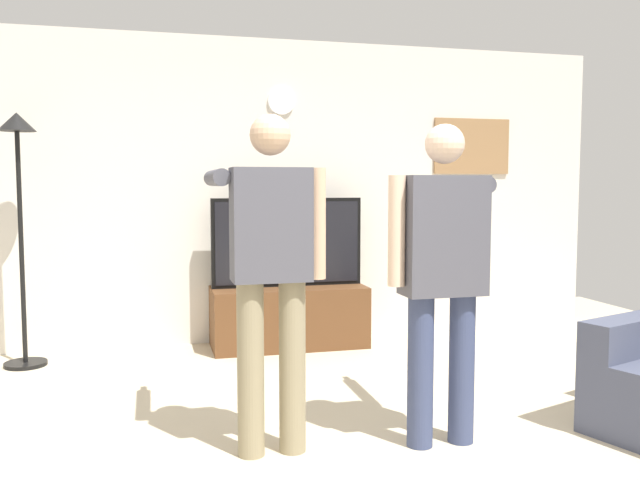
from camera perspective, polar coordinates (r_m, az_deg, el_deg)
name	(u,v)px	position (r m, az deg, el deg)	size (l,w,h in m)	color
ground_plane	(374,472)	(3.46, 4.68, -19.30)	(8.40, 8.40, 0.00)	beige
back_wall	(268,192)	(6.02, -4.49, 4.18)	(6.40, 0.10, 2.70)	silver
tv_stand	(289,317)	(5.82, -2.70, -6.61)	(1.33, 0.57, 0.53)	brown
television	(287,242)	(5.77, -2.82, -0.19)	(1.32, 0.07, 0.77)	black
wall_clock	(281,101)	(6.03, -3.35, 11.87)	(0.24, 0.24, 0.03)	white
framed_picture	(471,146)	(6.62, 12.91, 7.87)	(0.78, 0.04, 0.53)	#997047
floor_lamp	(19,186)	(5.57, -24.49, 4.24)	(0.32, 0.32, 1.96)	black
person_standing_nearer_lamp	(270,264)	(3.43, -4.29, -2.03)	(0.58, 0.78, 1.77)	gray
person_standing_nearer_couch	(442,264)	(3.61, 10.45, -2.07)	(0.62, 0.78, 1.73)	#384266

